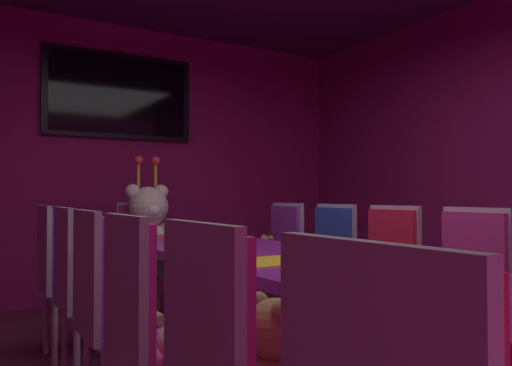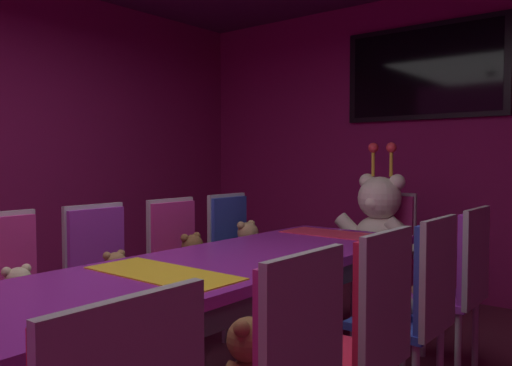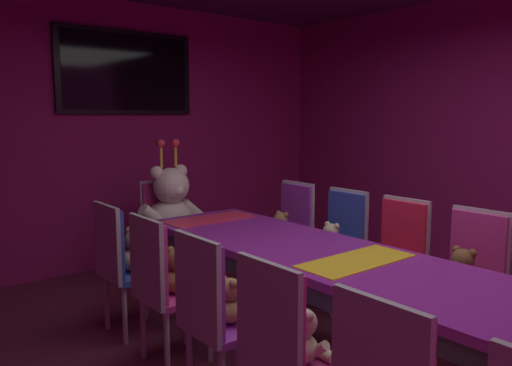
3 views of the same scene
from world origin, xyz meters
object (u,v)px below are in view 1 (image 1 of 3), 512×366
at_px(teddy_left_3, 136,300).
at_px(king_teddy_bear, 149,230).
at_px(chair_left_2, 146,327).
at_px(chair_left_3, 104,298).
at_px(teddy_left_4, 105,278).
at_px(teddy_right_4, 312,263).
at_px(chair_left_5, 57,266).
at_px(chair_right_2, 468,282).
at_px(throne_chair, 142,247).
at_px(teddy_right_2, 450,286).
at_px(banquet_table, 302,277).
at_px(teddy_left_2, 185,328).
at_px(chair_right_3, 386,268).
at_px(wall_tv, 120,96).
at_px(chair_left_4, 78,278).
at_px(teddy_right_5, 265,254).
at_px(teddy_left_1, 277,366).
at_px(chair_right_5, 280,251).
at_px(teddy_left_5, 80,264).
at_px(chair_right_4, 328,259).

height_order(teddy_left_3, king_teddy_bear, king_teddy_bear).
xyz_separation_m(chair_left_2, chair_left_3, (0.01, 0.58, 0.00)).
xyz_separation_m(chair_left_2, teddy_left_4, (0.16, 1.19, -0.01)).
height_order(chair_left_2, teddy_right_4, chair_left_2).
bearing_deg(chair_left_5, chair_right_2, -45.15).
bearing_deg(throne_chair, teddy_left_3, -19.09).
bearing_deg(teddy_right_2, banquet_table, -20.40).
xyz_separation_m(banquet_table, teddy_left_2, (-0.74, -0.30, -0.08)).
xyz_separation_m(teddy_left_3, king_teddy_bear, (0.73, 1.94, 0.18)).
bearing_deg(chair_right_3, wall_tv, -72.72).
distance_m(chair_left_4, chair_right_3, 1.82).
xyz_separation_m(teddy_left_4, teddy_right_5, (1.44, 0.61, -0.01)).
distance_m(teddy_left_1, chair_right_2, 1.70).
relative_size(teddy_left_4, chair_right_5, 0.32).
bearing_deg(wall_tv, teddy_right_4, -71.92).
xyz_separation_m(chair_left_4, teddy_right_2, (1.59, -1.16, -0.01)).
xyz_separation_m(teddy_left_2, chair_right_5, (1.60, 1.80, 0.02)).
bearing_deg(king_teddy_bear, teddy_left_2, -16.27).
bearing_deg(banquet_table, teddy_right_2, -20.40).
distance_m(teddy_left_4, chair_left_5, 0.61).
xyz_separation_m(teddy_right_2, teddy_right_4, (-0.00, 1.15, -0.01)).
relative_size(teddy_left_1, teddy_left_5, 1.00).
bearing_deg(chair_right_5, chair_left_4, 19.52).
xyz_separation_m(chair_left_2, teddy_right_2, (1.61, 0.03, -0.01)).
xyz_separation_m(chair_left_2, wall_tv, (0.88, 3.41, 1.45)).
xyz_separation_m(banquet_table, king_teddy_bear, (0.00, 2.22, 0.10)).
relative_size(chair_left_2, teddy_left_3, 3.53).
relative_size(teddy_left_3, chair_right_5, 0.28).
bearing_deg(chair_right_2, chair_left_3, -17.43).
bearing_deg(chair_right_5, chair_left_3, 35.06).
bearing_deg(teddy_left_5, teddy_left_3, -90.56).
bearing_deg(king_teddy_bear, teddy_right_2, 16.35).
xyz_separation_m(teddy_right_2, chair_right_4, (0.14, 1.15, 0.01)).
bearing_deg(teddy_left_2, chair_right_3, 20.93).
bearing_deg(chair_right_4, teddy_left_1, 48.02).
height_order(chair_left_5, chair_right_4, same).
distance_m(chair_left_2, chair_right_3, 1.85).
xyz_separation_m(teddy_left_2, king_teddy_bear, (0.74, 2.52, 0.18)).
xyz_separation_m(chair_left_3, chair_left_4, (0.01, 0.61, 0.00)).
relative_size(banquet_table, chair_right_5, 3.75).
bearing_deg(teddy_left_4, banquet_table, -51.13).
bearing_deg(chair_right_5, chair_right_2, 90.33).
distance_m(chair_left_3, chair_right_4, 1.84).
bearing_deg(chair_left_2, wall_tv, 75.55).
height_order(banquet_table, throne_chair, throne_chair).
distance_m(teddy_left_1, teddy_left_3, 1.16).
distance_m(teddy_right_5, throne_chair, 1.15).
bearing_deg(teddy_left_5, chair_right_4, -20.58).
height_order(chair_left_2, chair_right_5, same).
xyz_separation_m(banquet_table, teddy_right_4, (0.73, 0.88, -0.08)).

